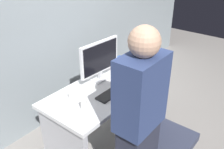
% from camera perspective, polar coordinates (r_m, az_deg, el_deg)
% --- Properties ---
extents(ground_plane, '(9.00, 9.00, 0.00)m').
position_cam_1_polar(ground_plane, '(3.12, -0.74, -14.13)').
color(ground_plane, gray).
extents(wall_back, '(6.40, 0.10, 3.00)m').
position_cam_1_polar(wall_back, '(3.00, -14.44, 15.82)').
color(wall_back, gray).
rests_on(wall_back, ground).
extents(desk, '(1.48, 0.68, 0.73)m').
position_cam_1_polar(desk, '(2.80, -0.80, -6.41)').
color(desk, white).
rests_on(desk, ground).
extents(office_chair, '(0.52, 0.52, 0.94)m').
position_cam_1_polar(office_chair, '(2.50, 11.49, -14.40)').
color(office_chair, black).
rests_on(office_chair, ground).
extents(person_at_desk, '(0.40, 0.24, 1.64)m').
position_cam_1_polar(person_at_desk, '(1.97, 6.23, -11.61)').
color(person_at_desk, '#262838').
rests_on(person_at_desk, ground).
extents(monitor, '(0.54, 0.15, 0.46)m').
position_cam_1_polar(monitor, '(2.68, -2.83, 3.64)').
color(monitor, silver).
rests_on(monitor, desk).
extents(keyboard, '(0.43, 0.14, 0.02)m').
position_cam_1_polar(keyboard, '(2.55, 0.39, -4.00)').
color(keyboard, '#262626').
rests_on(keyboard, desk).
extents(mouse, '(0.06, 0.10, 0.03)m').
position_cam_1_polar(mouse, '(2.78, 4.59, -1.07)').
color(mouse, white).
rests_on(mouse, desk).
extents(cup_near_keyboard, '(0.06, 0.06, 0.09)m').
position_cam_1_polar(cup_near_keyboard, '(2.32, -6.52, -6.87)').
color(cup_near_keyboard, white).
rests_on(cup_near_keyboard, desk).
extents(cup_by_monitor, '(0.08, 0.08, 0.08)m').
position_cam_1_polar(cup_by_monitor, '(2.47, -9.15, -4.81)').
color(cup_by_monitor, white).
rests_on(cup_by_monitor, desk).
extents(book_stack, '(0.20, 0.19, 0.09)m').
position_cam_1_polar(book_stack, '(3.10, 2.06, 2.85)').
color(book_stack, '#594C72').
rests_on(book_stack, desk).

